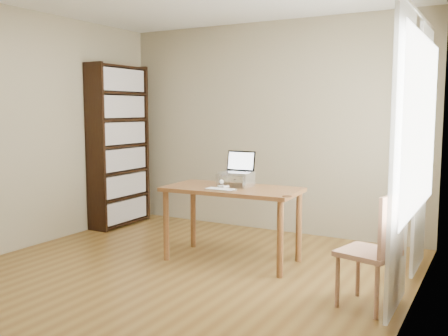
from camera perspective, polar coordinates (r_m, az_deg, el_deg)
room at (r=4.31m, az=-6.61°, el=3.72°), size 4.04×4.54×2.64m
bookshelf at (r=6.69m, az=-11.91°, el=2.49°), size 0.30×0.90×2.10m
curtains at (r=4.35m, az=20.75°, el=1.62°), size 0.03×1.90×2.25m
desk at (r=4.99m, az=0.94°, el=-3.41°), size 1.37×0.73×0.75m
laptop_stand at (r=5.03m, az=1.37°, el=-1.18°), size 0.32×0.25×0.13m
laptop at (r=5.07m, az=1.66°, el=0.07°), size 0.32×0.27×0.22m
keyboard at (r=4.79m, az=-0.43°, el=-2.47°), size 0.29×0.12×0.02m
coaster at (r=4.49m, az=7.21°, el=-3.23°), size 0.09×0.09×0.01m
cat at (r=5.08m, az=1.18°, el=-1.34°), size 0.24×0.48×0.15m
chair at (r=4.00m, az=17.13°, el=-8.61°), size 0.49×0.49×0.90m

